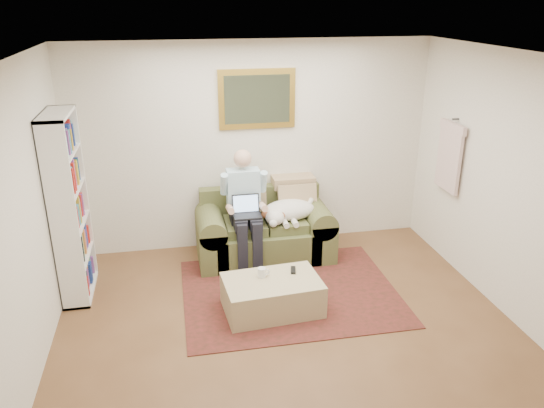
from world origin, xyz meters
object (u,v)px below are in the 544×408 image
object	(u,v)px
sofa	(264,235)
sleeping_dog	(289,210)
laptop	(247,210)
seated_man	(246,210)
ottoman	(272,295)
coffee_mug	(262,272)
bookshelf	(69,207)

from	to	relation	value
sofa	sleeping_dog	world-z (taller)	sofa
laptop	seated_man	bearing A→B (deg)	90.00
sleeping_dog	ottoman	bearing A→B (deg)	-110.90
sofa	coffee_mug	size ratio (longest dim) A/B	16.54
laptop	sleeping_dog	size ratio (longest dim) A/B	0.47
sofa	sleeping_dog	size ratio (longest dim) A/B	2.43
seated_man	laptop	world-z (taller)	seated_man
sleeping_dog	ottoman	xyz separation A→B (m)	(-0.44, -1.17, -0.45)
ottoman	coffee_mug	distance (m)	0.26
sofa	bookshelf	bearing A→B (deg)	-168.29
seated_man	bookshelf	bearing A→B (deg)	-171.20
sofa	seated_man	size ratio (longest dim) A/B	1.19
laptop	coffee_mug	bearing A→B (deg)	-89.53
sofa	coffee_mug	world-z (taller)	sofa
seated_man	ottoman	world-z (taller)	seated_man
sofa	ottoman	size ratio (longest dim) A/B	1.69
laptop	sleeping_dog	world-z (taller)	laptop
seated_man	laptop	size ratio (longest dim) A/B	4.33
sleeping_dog	bookshelf	distance (m)	2.51
laptop	ottoman	xyz separation A→B (m)	(0.10, -1.03, -0.55)
sofa	laptop	size ratio (longest dim) A/B	5.15
laptop	ottoman	size ratio (longest dim) A/B	0.33
ottoman	seated_man	bearing A→B (deg)	95.20
seated_man	sofa	bearing A→B (deg)	31.45
laptop	bookshelf	bearing A→B (deg)	-173.09
ottoman	bookshelf	bearing A→B (deg)	158.25
seated_man	sleeping_dog	world-z (taller)	seated_man
ottoman	bookshelf	size ratio (longest dim) A/B	0.49
coffee_mug	bookshelf	distance (m)	2.13
sofa	seated_man	xyz separation A→B (m)	(-0.25, -0.15, 0.41)
sofa	bookshelf	distance (m)	2.32
coffee_mug	seated_man	bearing A→B (deg)	90.44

